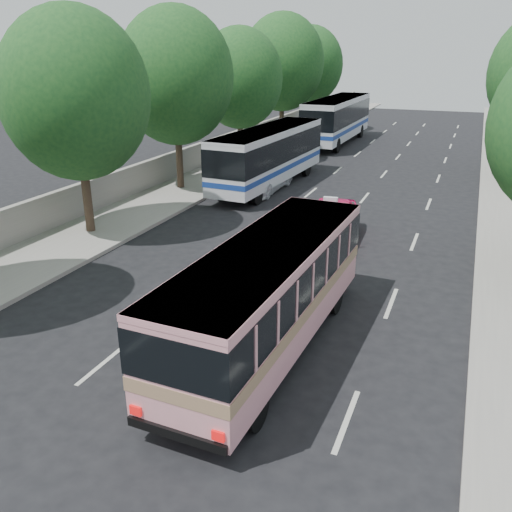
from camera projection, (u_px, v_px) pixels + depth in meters
The scene contains 14 objects.
ground at pixel (210, 339), 14.54m from camera, with size 120.00×120.00×0.00m, color black.
sidewalk_left at pixel (230, 167), 34.77m from camera, with size 4.00×90.00×0.15m, color #9E998E.
low_wall at pixel (204, 153), 35.09m from camera, with size 0.30×90.00×1.50m, color #9E998E.
tree_left_b at pixel (75, 89), 20.50m from camera, with size 5.70×5.70×8.88m.
tree_left_c at pixel (176, 72), 27.38m from camera, with size 6.00×6.00×9.35m.
tree_left_d at pixel (240, 75), 34.45m from camera, with size 5.52×5.52×8.60m.
tree_left_e at pixel (283, 59), 41.05m from camera, with size 6.30×6.30×9.82m.
tree_left_f at pixel (311, 62), 48.19m from camera, with size 5.88×5.88×9.16m.
pink_bus at pixel (269, 286), 13.45m from camera, with size 2.61×8.99×2.84m.
pink_taxi at pixel (329, 222), 21.40m from camera, with size 1.98×4.93×1.68m, color #FD166B.
white_pickup at pixel (262, 176), 29.26m from camera, with size 2.14×5.27×1.53m, color white.
tour_coach_front at pixel (269, 152), 29.69m from camera, with size 2.92×10.77×3.19m.
tour_coach_rear at pixel (338, 116), 43.07m from camera, with size 2.75×11.87×3.54m.
taxi_roof_sign at pixel (331, 199), 21.06m from camera, with size 0.55×0.18×0.18m, color silver.
Camera 1 is at (5.90, -11.37, 7.33)m, focal length 38.00 mm.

